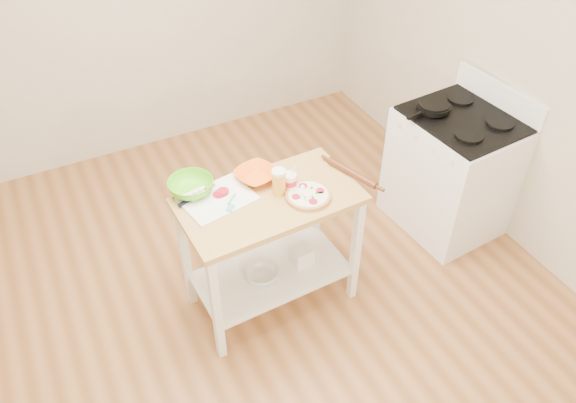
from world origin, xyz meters
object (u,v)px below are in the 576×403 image
(orange_bowl, at_px, (256,175))
(rolling_pin, at_px, (352,173))
(spatula, at_px, (231,203))
(shelf_glass_bowl, at_px, (262,274))
(knife, at_px, (192,198))
(prep_island, at_px, (270,230))
(gas_stove, at_px, (452,171))
(beer_pint, at_px, (279,182))
(yogurt_tub, at_px, (290,181))
(pizza, at_px, (308,195))
(skillet, at_px, (433,107))
(green_bowl, at_px, (191,187))
(shelf_bin, at_px, (302,255))
(cutting_board, at_px, (217,198))

(orange_bowl, xyz_separation_m, rolling_pin, (0.53, -0.24, -0.01))
(spatula, distance_m, shelf_glass_bowl, 0.64)
(knife, bearing_deg, orange_bowl, -16.17)
(spatula, relative_size, rolling_pin, 0.37)
(prep_island, height_order, gas_stove, gas_stove)
(prep_island, height_order, rolling_pin, rolling_pin)
(beer_pint, height_order, shelf_glass_bowl, beer_pint)
(rolling_pin, height_order, shelf_glass_bowl, rolling_pin)
(yogurt_tub, bearing_deg, knife, 164.05)
(pizza, xyz_separation_m, yogurt_tub, (-0.05, 0.13, 0.04))
(skillet, bearing_deg, pizza, -172.16)
(green_bowl, height_order, beer_pint, beer_pint)
(prep_island, bearing_deg, shelf_bin, -2.24)
(rolling_pin, bearing_deg, pizza, -170.59)
(spatula, bearing_deg, knife, 99.34)
(green_bowl, bearing_deg, rolling_pin, -18.01)
(spatula, xyz_separation_m, shelf_glass_bowl, (0.15, -0.06, -0.62))
(beer_pint, bearing_deg, knife, 160.07)
(rolling_pin, xyz_separation_m, shelf_bin, (-0.32, 0.03, -0.60))
(cutting_board, distance_m, green_bowl, 0.17)
(green_bowl, bearing_deg, prep_island, -33.95)
(spatula, height_order, rolling_pin, rolling_pin)
(gas_stove, relative_size, cutting_board, 2.48)
(spatula, xyz_separation_m, knife, (-0.18, 0.15, 0.00))
(cutting_board, relative_size, knife, 1.71)
(gas_stove, distance_m, cutting_board, 1.87)
(prep_island, xyz_separation_m, gas_stove, (1.55, 0.11, -0.17))
(orange_bowl, distance_m, green_bowl, 0.40)
(gas_stove, xyz_separation_m, rolling_pin, (-1.01, -0.15, 0.45))
(cutting_board, bearing_deg, shelf_glass_bowl, -46.75)
(orange_bowl, relative_size, green_bowl, 0.91)
(prep_island, xyz_separation_m, spatula, (-0.22, 0.04, 0.27))
(green_bowl, distance_m, shelf_bin, 0.91)
(spatula, bearing_deg, yogurt_tub, -44.19)
(beer_pint, xyz_separation_m, shelf_bin, (0.15, -0.02, -0.66))
(yogurt_tub, bearing_deg, spatula, 178.02)
(pizza, bearing_deg, skillet, 17.48)
(shelf_glass_bowl, bearing_deg, rolling_pin, -2.16)
(pizza, height_order, yogurt_tub, yogurt_tub)
(rolling_pin, bearing_deg, green_bowl, 161.99)
(pizza, height_order, spatula, pizza)
(beer_pint, bearing_deg, shelf_glass_bowl, -167.15)
(rolling_pin, bearing_deg, beer_pint, 173.09)
(pizza, xyz_separation_m, shelf_bin, (0.02, 0.09, -0.59))
(orange_bowl, xyz_separation_m, shelf_glass_bowl, (-0.08, -0.21, -0.64))
(yogurt_tub, xyz_separation_m, shelf_glass_bowl, (-0.23, -0.05, -0.66))
(green_bowl, distance_m, beer_pint, 0.52)
(green_bowl, height_order, rolling_pin, green_bowl)
(skillet, distance_m, green_bowl, 1.78)
(gas_stove, distance_m, spatula, 1.83)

